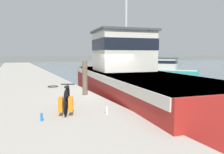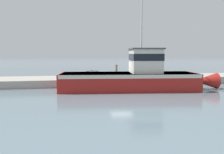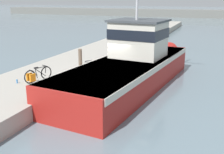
{
  "view_description": "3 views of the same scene",
  "coord_description": "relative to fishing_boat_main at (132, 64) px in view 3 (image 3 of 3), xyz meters",
  "views": [
    {
      "loc": [
        -4.38,
        -9.19,
        2.49
      ],
      "look_at": [
        -0.4,
        -0.52,
        1.49
      ],
      "focal_mm": 35.0,
      "sensor_mm": 36.0,
      "label": 1
    },
    {
      "loc": [
        20.51,
        -4.8,
        3.28
      ],
      "look_at": [
        0.04,
        -1.1,
        1.1
      ],
      "focal_mm": 35.0,
      "sensor_mm": 36.0,
      "label": 2
    },
    {
      "loc": [
        6.01,
        -14.76,
        5.09
      ],
      "look_at": [
        0.95,
        -1.7,
        1.12
      ],
      "focal_mm": 45.0,
      "sensor_mm": 36.0,
      "label": 3
    }
  ],
  "objects": [
    {
      "name": "water_bottle_on_curb",
      "position": [
        -3.19,
        -4.36,
        -0.39
      ],
      "size": [
        0.07,
        0.07,
        0.23
      ],
      "primitive_type": "cylinder",
      "color": "silver",
      "rests_on": "dock_pier"
    },
    {
      "name": "dock_pier",
      "position": [
        -4.69,
        -0.85,
        -0.88
      ],
      "size": [
        4.71,
        80.0,
        0.76
      ],
      "primitive_type": "cube",
      "color": "#A39E93",
      "rests_on": "ground_plane"
    },
    {
      "name": "mooring_post",
      "position": [
        -2.83,
        -1.19,
        0.22
      ],
      "size": [
        0.22,
        0.22,
        1.44
      ],
      "primitive_type": "cylinder",
      "color": "brown",
      "rests_on": "dock_pier"
    },
    {
      "name": "bicycle_touring",
      "position": [
        -4.19,
        -3.69,
        -0.14
      ],
      "size": [
        0.74,
        1.71,
        0.79
      ],
      "rotation": [
        0.0,
        0.0,
        -0.3
      ],
      "color": "black",
      "rests_on": "dock_pier"
    },
    {
      "name": "hose_coil",
      "position": [
        -3.7,
        1.72,
        -0.48
      ],
      "size": [
        0.54,
        0.54,
        0.04
      ],
      "primitive_type": "torus",
      "color": "black",
      "rests_on": "dock_pier"
    },
    {
      "name": "water_bottle_by_bike",
      "position": [
        -4.99,
        -4.27,
        -0.4
      ],
      "size": [
        0.07,
        0.07,
        0.21
      ],
      "primitive_type": "cylinder",
      "color": "blue",
      "rests_on": "dock_pier"
    },
    {
      "name": "ground_plane",
      "position": [
        -1.25,
        -0.85,
        -1.26
      ],
      "size": [
        320.0,
        320.0,
        0.0
      ],
      "primitive_type": "plane",
      "color": "slate"
    },
    {
      "name": "fishing_boat_main",
      "position": [
        0.0,
        0.0,
        0.0
      ],
      "size": [
        5.09,
        14.8,
        9.85
      ],
      "rotation": [
        0.0,
        0.0,
        -0.11
      ],
      "color": "maroon",
      "rests_on": "ground_plane"
    }
  ]
}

